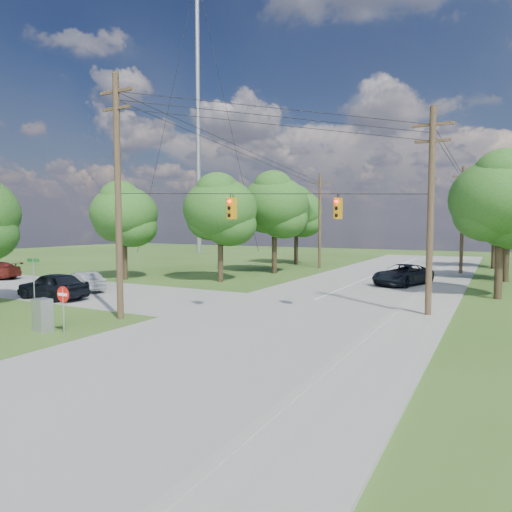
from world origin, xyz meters
The scene contains 24 objects.
ground centered at (0.00, 0.00, 0.00)m, with size 140.00×140.00×0.00m, color #2D4C19.
main_road centered at (2.00, 5.00, 0.01)m, with size 10.00×100.00×0.03m, color gray.
cross_road centered at (-22.00, 6.00, 0.02)m, with size 48.00×9.00×0.03m, color gray.
sidewalk_east centered at (8.70, 5.00, 0.06)m, with size 2.60×100.00×0.12m, color gray.
pole_sw centered at (-4.60, 0.40, 6.23)m, with size 2.00×0.32×12.00m.
pole_ne centered at (8.90, 8.00, 5.47)m, with size 2.00×0.32×10.50m.
pole_north_e centered at (8.90, 30.00, 5.13)m, with size 2.00×0.32×10.00m.
pole_north_w centered at (-5.00, 30.00, 5.13)m, with size 2.00×0.32×10.00m.
power_lines centered at (1.50, 11.54, 9.15)m, with size 13.93×29.62×4.93m.
traffic_signals centered at (2.55, 4.43, 5.50)m, with size 4.91×3.27×1.05m.
radio_mast centered at (-32.00, 46.00, 22.50)m, with size 0.70×0.70×45.00m, color #95989A.
tree_w_near centered at (-8.00, 15.00, 5.92)m, with size 6.00×6.00×8.40m.
tree_w_mid centered at (-7.00, 23.00, 6.58)m, with size 6.40×6.40×9.22m.
tree_w_far centered at (-9.00, 33.00, 6.25)m, with size 6.00×6.00×8.73m.
tree_e_near centered at (12.00, 16.00, 6.25)m, with size 6.20×6.20×8.81m.
tree_e_mid centered at (12.50, 26.00, 6.91)m, with size 6.60×6.60×9.64m.
tree_e_far centered at (11.50, 38.00, 5.92)m, with size 5.80×5.80×8.32m.
tree_cross_n centered at (-16.00, 12.50, 5.59)m, with size 5.60×5.60×7.91m.
car_cross_dark centered at (-12.55, 2.70, 0.87)m, with size 1.99×4.94×1.68m, color black.
car_cross_silver centered at (-13.56, 5.89, 0.71)m, with size 1.43×4.11×1.35m, color #A4A7AB.
car_main_north centered at (5.50, 19.86, 0.82)m, with size 2.63×5.70×1.58m, color black.
control_cabinet centered at (-5.57, -3.27, 0.72)m, with size 0.80×0.58×1.45m, color #95989A.
do_not_enter_sign centered at (-4.16, -3.31, 1.55)m, with size 0.70×0.08×2.10m.
street_name_sign centered at (-12.00, 1.00, 1.72)m, with size 0.80×0.20×2.71m.
Camera 1 is at (11.96, -16.24, 4.70)m, focal length 32.00 mm.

